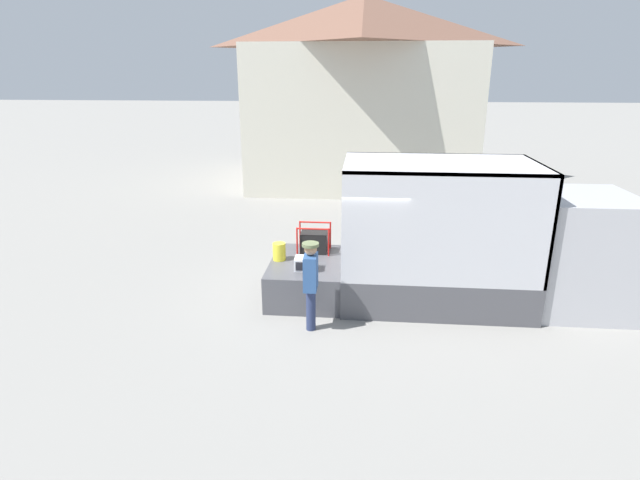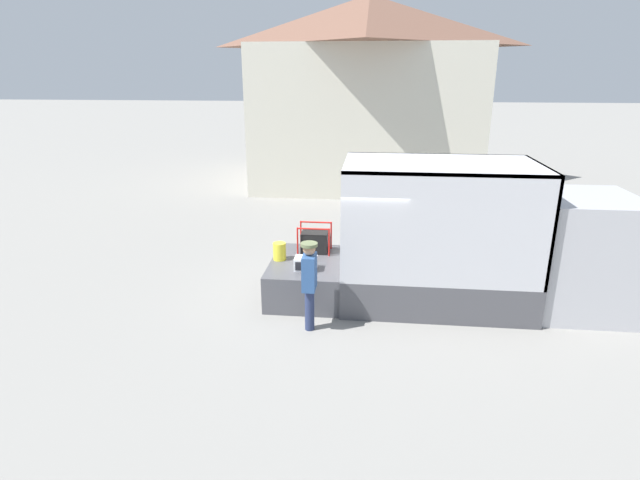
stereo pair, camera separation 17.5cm
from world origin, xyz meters
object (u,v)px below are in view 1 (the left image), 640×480
box_truck (509,258)px  orange_bucket (279,251)px  microwave (306,263)px  worker_person (311,277)px  portable_generator (315,242)px

box_truck → orange_bucket: bearing=180.0°
microwave → worker_person: 1.12m
box_truck → portable_generator: 4.17m
portable_generator → orange_bucket: bearing=-140.6°
microwave → orange_bucket: size_ratio=1.19×
portable_generator → worker_person: worker_person is taller
microwave → orange_bucket: orange_bucket is taller
box_truck → orange_bucket: 4.84m
box_truck → worker_person: size_ratio=3.31×
orange_bucket → portable_generator: bearing=39.4°
portable_generator → worker_person: size_ratio=0.43×
microwave → portable_generator: 1.11m
worker_person → portable_generator: bearing=93.7°
microwave → worker_person: worker_person is taller
portable_generator → box_truck: bearing=-8.2°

